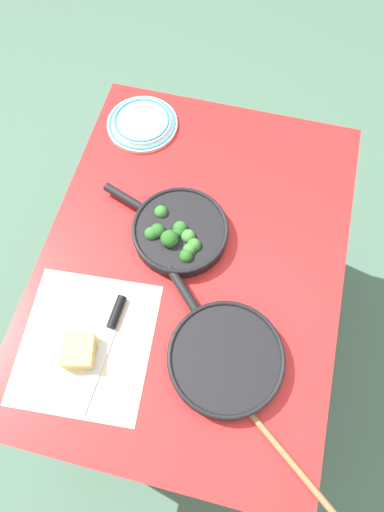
% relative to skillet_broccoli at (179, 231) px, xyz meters
% --- Properties ---
extents(ground_plane, '(14.00, 14.00, 0.00)m').
position_rel_skillet_broccoli_xyz_m(ground_plane, '(-0.06, -0.05, -0.75)').
color(ground_plane, '#476B56').
extents(dining_table_red, '(1.10, 0.80, 0.72)m').
position_rel_skillet_broccoli_xyz_m(dining_table_red, '(-0.06, -0.05, -0.12)').
color(dining_table_red, red).
rests_on(dining_table_red, ground_plane).
extents(skillet_broccoli, '(0.26, 0.37, 0.08)m').
position_rel_skillet_broccoli_xyz_m(skillet_broccoli, '(0.00, 0.00, 0.00)').
color(skillet_broccoli, black).
rests_on(skillet_broccoli, dining_table_red).
extents(skillet_eggs, '(0.34, 0.34, 0.05)m').
position_rel_skillet_broccoli_xyz_m(skillet_eggs, '(-0.30, -0.19, -0.00)').
color(skillet_eggs, black).
rests_on(skillet_eggs, dining_table_red).
extents(wooden_spoon, '(0.27, 0.35, 0.02)m').
position_rel_skillet_broccoli_xyz_m(wooden_spoon, '(-0.42, -0.29, -0.02)').
color(wooden_spoon, '#996B42').
rests_on(wooden_spoon, dining_table_red).
extents(parchment_sheet, '(0.38, 0.35, 0.00)m').
position_rel_skillet_broccoli_xyz_m(parchment_sheet, '(-0.34, 0.15, -0.03)').
color(parchment_sheet, beige).
rests_on(parchment_sheet, dining_table_red).
extents(grater_knife, '(0.30, 0.04, 0.02)m').
position_rel_skillet_broccoli_xyz_m(grater_knife, '(-0.31, 0.10, -0.02)').
color(grater_knife, silver).
rests_on(grater_knife, dining_table_red).
extents(cheese_block, '(0.09, 0.09, 0.05)m').
position_rel_skillet_broccoli_xyz_m(cheese_block, '(-0.37, 0.15, -0.00)').
color(cheese_block, '#E0C15B').
rests_on(cheese_block, dining_table_red).
extents(dinner_plate_stack, '(0.22, 0.22, 0.03)m').
position_rel_skillet_broccoli_xyz_m(dinner_plate_stack, '(0.34, 0.21, -0.01)').
color(dinner_plate_stack, silver).
rests_on(dinner_plate_stack, dining_table_red).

